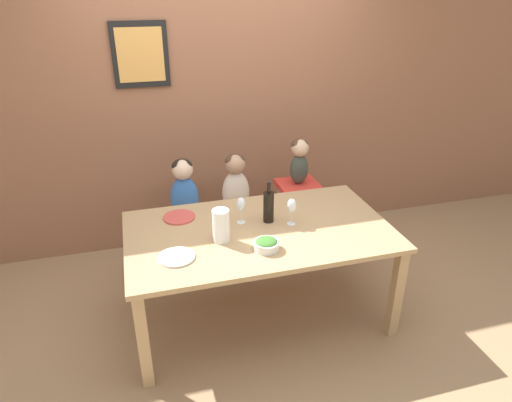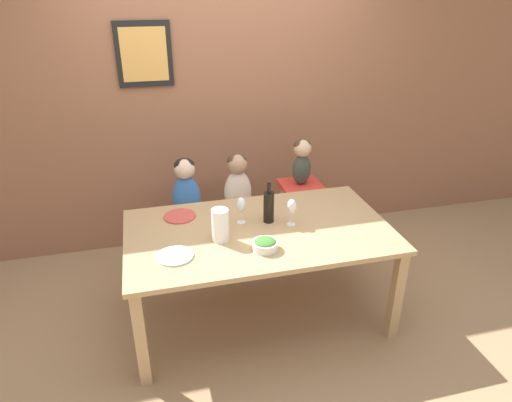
% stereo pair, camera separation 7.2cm
% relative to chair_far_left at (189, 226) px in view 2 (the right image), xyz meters
% --- Properties ---
extents(ground_plane, '(14.00, 14.00, 0.00)m').
position_rel_chair_far_left_xyz_m(ground_plane, '(0.42, -0.77, -0.40)').
color(ground_plane, '#9E7A56').
extents(wall_back, '(10.00, 0.09, 2.70)m').
position_rel_chair_far_left_xyz_m(wall_back, '(0.41, 0.51, 0.95)').
color(wall_back, '#8E5B42').
rests_on(wall_back, ground_plane).
extents(dining_table, '(1.82, 1.05, 0.73)m').
position_rel_chair_far_left_xyz_m(dining_table, '(0.42, -0.77, 0.26)').
color(dining_table, tan).
rests_on(dining_table, ground_plane).
extents(chair_far_left, '(0.41, 0.39, 0.47)m').
position_rel_chair_far_left_xyz_m(chair_far_left, '(0.00, 0.00, 0.00)').
color(chair_far_left, silver).
rests_on(chair_far_left, ground_plane).
extents(chair_far_center, '(0.41, 0.39, 0.47)m').
position_rel_chair_far_left_xyz_m(chair_far_center, '(0.43, 0.00, 0.00)').
color(chair_far_center, silver).
rests_on(chair_far_center, ground_plane).
extents(chair_right_highchair, '(0.35, 0.33, 0.68)m').
position_rel_chair_far_left_xyz_m(chair_right_highchair, '(1.00, 0.00, 0.14)').
color(chair_right_highchair, silver).
rests_on(chair_right_highchair, ground_plane).
extents(person_child_left, '(0.23, 0.18, 0.53)m').
position_rel_chair_far_left_xyz_m(person_child_left, '(-0.00, 0.00, 0.36)').
color(person_child_left, '#3366B2').
rests_on(person_child_left, chair_far_left).
extents(person_child_center, '(0.23, 0.18, 0.53)m').
position_rel_chair_far_left_xyz_m(person_child_center, '(0.43, 0.00, 0.36)').
color(person_child_center, beige).
rests_on(person_child_center, chair_far_center).
extents(person_baby_right, '(0.16, 0.16, 0.40)m').
position_rel_chair_far_left_xyz_m(person_baby_right, '(1.00, 0.00, 0.52)').
color(person_baby_right, '#3D4238').
rests_on(person_baby_right, chair_right_highchair).
extents(wine_bottle, '(0.08, 0.08, 0.31)m').
position_rel_chair_far_left_xyz_m(wine_bottle, '(0.51, -0.68, 0.46)').
color(wine_bottle, black).
rests_on(wine_bottle, dining_table).
extents(paper_towel_roll, '(0.11, 0.11, 0.23)m').
position_rel_chair_far_left_xyz_m(paper_towel_roll, '(0.14, -0.85, 0.45)').
color(paper_towel_roll, white).
rests_on(paper_towel_roll, dining_table).
extents(wine_glass_near, '(0.07, 0.07, 0.20)m').
position_rel_chair_far_left_xyz_m(wine_glass_near, '(0.65, -0.76, 0.48)').
color(wine_glass_near, white).
rests_on(wine_glass_near, dining_table).
extents(wine_glass_far, '(0.07, 0.07, 0.20)m').
position_rel_chair_far_left_xyz_m(wine_glass_far, '(0.32, -0.65, 0.48)').
color(wine_glass_far, white).
rests_on(wine_glass_far, dining_table).
extents(salad_bowl_large, '(0.16, 0.16, 0.08)m').
position_rel_chair_far_left_xyz_m(salad_bowl_large, '(0.39, -1.04, 0.37)').
color(salad_bowl_large, white).
rests_on(salad_bowl_large, dining_table).
extents(dinner_plate_front_left, '(0.23, 0.23, 0.01)m').
position_rel_chair_far_left_xyz_m(dinner_plate_front_left, '(-0.18, -0.98, 0.34)').
color(dinner_plate_front_left, silver).
rests_on(dinner_plate_front_left, dining_table).
extents(dinner_plate_back_left, '(0.23, 0.23, 0.01)m').
position_rel_chair_far_left_xyz_m(dinner_plate_back_left, '(-0.10, -0.46, 0.34)').
color(dinner_plate_back_left, '#D14C47').
rests_on(dinner_plate_back_left, dining_table).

